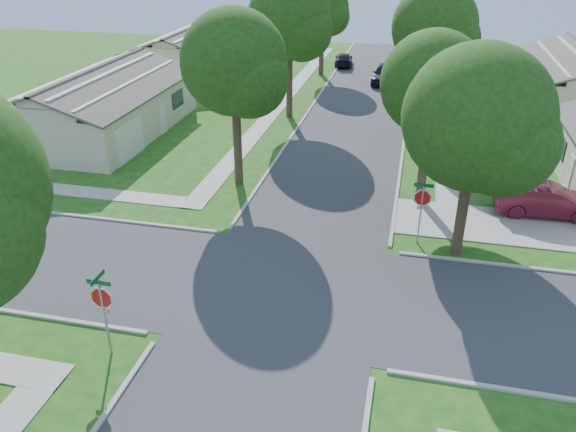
# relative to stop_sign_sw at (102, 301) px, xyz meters

# --- Properties ---
(ground) EXTENTS (100.00, 100.00, 0.00)m
(ground) POSITION_rel_stop_sign_sw_xyz_m (4.70, 4.70, -2.03)
(ground) COLOR #1A4F15
(ground) RESTS_ON ground
(road_ns) EXTENTS (7.00, 100.00, 0.02)m
(road_ns) POSITION_rel_stop_sign_sw_xyz_m (4.70, 4.70, -2.03)
(road_ns) COLOR #333335
(road_ns) RESTS_ON ground
(sidewalk_ne) EXTENTS (1.20, 40.00, 0.04)m
(sidewalk_ne) POSITION_rel_stop_sign_sw_xyz_m (10.80, 30.70, -2.01)
(sidewalk_ne) COLOR #9E9B91
(sidewalk_ne) RESTS_ON ground
(sidewalk_nw) EXTENTS (1.20, 40.00, 0.04)m
(sidewalk_nw) POSITION_rel_stop_sign_sw_xyz_m (-1.40, 30.70, -2.01)
(sidewalk_nw) COLOR #9E9B91
(sidewalk_nw) RESTS_ON ground
(driveway) EXTENTS (8.80, 3.60, 0.05)m
(driveway) POSITION_rel_stop_sign_sw_xyz_m (12.60, 11.80, -2.01)
(driveway) COLOR #9E9B91
(driveway) RESTS_ON ground
(stop_sign_sw) EXTENTS (1.05, 0.80, 2.98)m
(stop_sign_sw) POSITION_rel_stop_sign_sw_xyz_m (0.00, 0.00, 0.00)
(stop_sign_sw) COLOR gray
(stop_sign_sw) RESTS_ON ground
(stop_sign_ne) EXTENTS (1.05, 0.80, 2.98)m
(stop_sign_ne) POSITION_rel_stop_sign_sw_xyz_m (9.40, 9.40, 0.00)
(stop_sign_ne) COLOR gray
(stop_sign_ne) RESTS_ON ground
(tree_e_near) EXTENTS (4.97, 4.80, 8.28)m
(tree_e_near) POSITION_rel_stop_sign_sw_xyz_m (9.45, 13.71, 3.61)
(tree_e_near) COLOR #38281C
(tree_e_near) RESTS_ON ground
(tree_e_mid) EXTENTS (5.59, 5.40, 9.21)m
(tree_e_mid) POSITION_rel_stop_sign_sw_xyz_m (9.46, 25.71, 4.22)
(tree_e_mid) COLOR #38281C
(tree_e_mid) RESTS_ON ground
(tree_e_far) EXTENTS (5.17, 5.00, 8.72)m
(tree_e_far) POSITION_rel_stop_sign_sw_xyz_m (9.45, 38.71, 3.95)
(tree_e_far) COLOR #38281C
(tree_e_far) RESTS_ON ground
(tree_w_near) EXTENTS (5.38, 5.20, 8.97)m
(tree_w_near) POSITION_rel_stop_sign_sw_xyz_m (0.06, 13.71, 4.08)
(tree_w_near) COLOR #38281C
(tree_w_near) RESTS_ON ground
(tree_w_mid) EXTENTS (5.80, 5.60, 9.56)m
(tree_w_mid) POSITION_rel_stop_sign_sw_xyz_m (0.06, 25.71, 4.46)
(tree_w_mid) COLOR #38281C
(tree_w_mid) RESTS_ON ground
(tree_w_far) EXTENTS (4.76, 4.60, 8.04)m
(tree_w_far) POSITION_rel_stop_sign_sw_xyz_m (0.05, 38.71, 3.48)
(tree_w_far) COLOR #38281C
(tree_w_far) RESTS_ON ground
(tree_ne_corner) EXTENTS (5.80, 5.60, 8.66)m
(tree_ne_corner) POSITION_rel_stop_sign_sw_xyz_m (11.06, 8.91, 3.56)
(tree_ne_corner) COLOR #38281C
(tree_ne_corner) RESTS_ON ground
(house_nw_near) EXTENTS (8.42, 13.60, 4.23)m
(house_nw_near) POSITION_rel_stop_sign_sw_xyz_m (-11.29, 19.70, -0.51)
(house_nw_near) COLOR #C3B79A
(house_nw_near) RESTS_ON ground
(house_nw_far) EXTENTS (8.42, 13.60, 4.23)m
(house_nw_far) POSITION_rel_stop_sign_sw_xyz_m (-11.29, 36.70, -0.51)
(house_nw_far) COLOR #C3B79A
(house_nw_far) RESTS_ON ground
(car_driveway) EXTENTS (4.73, 1.80, 1.54)m
(car_driveway) POSITION_rel_stop_sign_sw_xyz_m (15.20, 13.40, -1.26)
(car_driveway) COLOR #561123
(car_driveway) RESTS_ON ground
(car_curb_east) EXTENTS (2.18, 4.87, 1.62)m
(car_curb_east) POSITION_rel_stop_sign_sw_xyz_m (5.90, 36.86, -1.22)
(car_curb_east) COLOR black
(car_curb_east) RESTS_ON ground
(car_curb_west) EXTENTS (2.07, 4.18, 1.17)m
(car_curb_west) POSITION_rel_stop_sign_sw_xyz_m (1.50, 42.86, -1.45)
(car_curb_west) COLOR black
(car_curb_west) RESTS_ON ground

